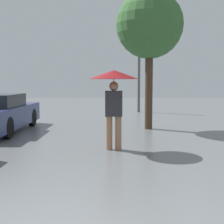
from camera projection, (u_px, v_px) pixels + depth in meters
The scene contains 3 objects.
pedestrian at pixel (114, 84), 7.50m from camera, with size 1.22×1.22×1.94m.
tree at pixel (149, 26), 10.69m from camera, with size 2.32×2.32×4.77m.
street_lamp at pixel (139, 71), 17.01m from camera, with size 0.27×0.27×3.93m.
Camera 1 is at (0.59, -2.48, 1.65)m, focal length 50.00 mm.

